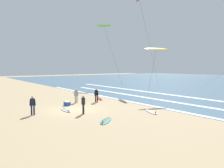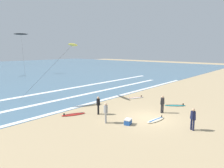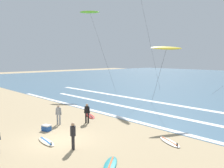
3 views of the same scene
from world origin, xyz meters
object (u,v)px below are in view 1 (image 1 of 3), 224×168
at_px(surfboard_left_pile, 66,110).
at_px(kite_yellow_high_left, 156,49).
at_px(surfer_mid_group, 83,103).
at_px(surfboard_right_spare, 106,121).
at_px(surfboard_foreground_flat, 151,112).
at_px(cooler_box, 67,103).
at_px(surfer_foreground_main, 33,104).
at_px(surfboard_near_water, 100,99).
at_px(kite_red_mid_center, 139,0).
at_px(surfer_left_near, 76,94).
at_px(kite_lime_low_near, 104,26).
at_px(surfer_left_far, 96,94).

xyz_separation_m(surfboard_left_pile, kite_yellow_high_left, (0.90, 11.60, 6.13)).
distance_m(surfer_mid_group, surfboard_right_spare, 3.19).
xyz_separation_m(surfboard_foreground_flat, cooler_box, (-7.54, -4.52, 0.18)).
bearing_deg(surfer_foreground_main, surfboard_near_water, 110.35).
bearing_deg(surfer_mid_group, surfboard_right_spare, 2.67).
bearing_deg(surfboard_foreground_flat, kite_red_mid_center, 137.35).
bearing_deg(surfboard_foreground_flat, surfboard_near_water, 176.81).
relative_size(surfer_foreground_main, surfboard_foreground_flat, 0.74).
distance_m(surfboard_near_water, cooler_box, 5.17).
height_order(surfer_mid_group, surfer_left_near, same).
bearing_deg(kite_red_mid_center, surfboard_right_spare, -51.17).
relative_size(surfboard_left_pile, kite_red_mid_center, 0.13).
xyz_separation_m(kite_lime_low_near, kite_yellow_high_left, (18.29, -5.40, -6.30)).
height_order(surfer_left_far, surfer_left_near, same).
distance_m(surfer_left_far, surfboard_near_water, 2.37).
xyz_separation_m(kite_lime_low_near, kite_red_mid_center, (6.85, 3.33, 4.21)).
xyz_separation_m(surfboard_near_water, kite_red_mid_center, (-7.08, 14.15, 16.64)).
bearing_deg(surfboard_right_spare, surfer_foreground_main, -145.37).
height_order(surfer_mid_group, surfboard_foreground_flat, surfer_mid_group).
height_order(surfer_left_near, surfboard_foreground_flat, surfer_left_near).
bearing_deg(surfboard_near_water, kite_yellow_high_left, 51.17).
relative_size(kite_lime_low_near, kite_yellow_high_left, 1.99).
bearing_deg(surfboard_right_spare, surfer_mid_group, -177.33).
height_order(surfer_foreground_main, kite_red_mid_center, kite_red_mid_center).
xyz_separation_m(surfer_left_far, surfboard_left_pile, (1.89, -4.65, -0.91)).
bearing_deg(surfer_left_far, surfboard_left_pile, -67.85).
xyz_separation_m(surfer_left_far, kite_lime_low_near, (-15.50, 12.34, 11.52)).
bearing_deg(surfboard_near_water, cooler_box, -75.67).
distance_m(kite_lime_low_near, cooler_box, 25.14).
bearing_deg(cooler_box, kite_red_mid_center, 113.56).
bearing_deg(surfer_left_far, surfboard_foreground_flat, 8.11).
height_order(surfboard_left_pile, surfboard_near_water, same).
relative_size(surfer_left_near, kite_yellow_high_left, 0.25).
bearing_deg(surfboard_near_water, surfer_mid_group, -44.73).
relative_size(surfer_left_near, kite_red_mid_center, 0.09).
bearing_deg(cooler_box, surfer_left_far, 85.18).
relative_size(kite_red_mid_center, cooler_box, 23.79).
xyz_separation_m(surfer_foreground_main, surfboard_right_spare, (5.31, 3.67, -0.91)).
xyz_separation_m(surfer_left_near, surfboard_left_pile, (3.04, -2.69, -0.91)).
relative_size(surfer_left_far, surfboard_foreground_flat, 0.74).
bearing_deg(surfboard_left_pile, kite_yellow_high_left, 85.58).
xyz_separation_m(surfer_left_near, kite_red_mid_center, (-7.50, 17.64, 15.73)).
bearing_deg(surfer_foreground_main, kite_yellow_high_left, 86.13).
bearing_deg(cooler_box, surfer_foreground_main, -62.89).
relative_size(surfboard_foreground_flat, surfboard_near_water, 1.00).
height_order(kite_yellow_high_left, cooler_box, kite_yellow_high_left).
relative_size(surfboard_near_water, kite_lime_low_near, 0.17).
height_order(surfer_mid_group, surfboard_near_water, surfer_mid_group).
height_order(surfer_mid_group, surfer_foreground_main, same).
distance_m(surfer_left_near, kite_yellow_high_left, 11.05).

